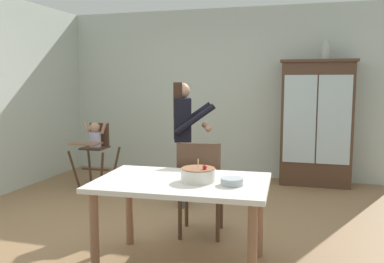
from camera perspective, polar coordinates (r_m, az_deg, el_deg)
The scene contains 10 objects.
ground_plane at distance 4.42m, azimuth -3.26°, elevation -13.38°, with size 6.24×6.24×0.00m, color #93704C.
wall_back at distance 6.69m, azimuth 4.12°, elevation 5.35°, with size 5.32×0.06×2.70m, color beige.
china_cabinet at distance 6.31m, azimuth 16.99°, elevation 1.18°, with size 1.07×0.48×1.85m.
ceramic_vase at distance 6.30m, azimuth 18.18°, elevation 10.60°, with size 0.13×0.13×0.27m.
high_chair_with_toddler at distance 6.14m, azimuth -13.44°, elevation -1.49°, with size 0.58×0.69×0.95m.
adult_person at distance 4.99m, azimuth -1.29°, elevation 0.43°, with size 0.62×0.61×1.53m.
dining_table at distance 3.37m, azimuth -1.43°, elevation -8.44°, with size 1.44×0.96×0.74m.
birthday_cake at distance 3.30m, azimuth 0.87°, elevation -6.03°, with size 0.28×0.28×0.19m.
serving_bowl at distance 3.20m, azimuth 5.60°, elevation -6.96°, with size 0.18×0.18×0.06m, color #B2BCC6.
dining_chair_far_side at distance 4.02m, azimuth 1.13°, elevation -7.16°, with size 0.49×0.49×0.96m.
Camera 1 is at (1.37, -3.91, 1.54)m, focal length 38.15 mm.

